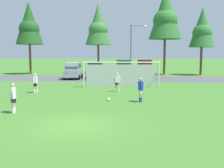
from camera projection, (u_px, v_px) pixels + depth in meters
name	position (u px, v px, depth m)	size (l,w,h in m)	color
ground_plane	(106.00, 86.00, 26.62)	(400.00, 400.00, 0.00)	#3D7028
parking_lot_strip	(112.00, 79.00, 34.73)	(52.00, 8.40, 0.01)	#4C4C51
soccer_ball	(109.00, 99.00, 17.93)	(0.22, 0.22, 0.22)	white
soccer_goal	(121.00, 74.00, 25.99)	(7.56, 2.60, 2.57)	white
player_striker_near	(141.00, 90.00, 17.53)	(0.34, 0.75, 1.64)	tan
player_midfield_center	(13.00, 98.00, 14.20)	(0.43, 0.69, 1.64)	tan
player_defender_far	(117.00, 82.00, 22.43)	(0.75, 0.34, 1.64)	beige
player_winger_left	(35.00, 83.00, 21.77)	(0.31, 0.73, 1.64)	beige
parked_car_slot_far_left	(73.00, 70.00, 34.53)	(2.33, 4.70, 2.16)	#B2B2BC
parked_car_slot_left	(96.00, 70.00, 34.91)	(2.19, 4.63, 2.16)	navy
parked_car_slot_center_left	(124.00, 69.00, 34.01)	(2.42, 4.91, 2.52)	#194C2D
parked_car_slot_center	(145.00, 69.00, 34.75)	(2.40, 4.90, 2.52)	maroon
tree_left_edge	(29.00, 25.00, 42.32)	(4.39, 4.39, 11.70)	brown
tree_mid_left	(98.00, 26.00, 44.01)	(4.38, 4.38, 11.67)	brown
tree_center_back	(165.00, 15.00, 40.66)	(5.08, 5.08, 13.54)	brown
tree_mid_right	(202.00, 29.00, 40.25)	(3.93, 3.93, 10.48)	brown
street_lamp	(133.00, 53.00, 30.09)	(2.00, 0.32, 6.59)	slate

